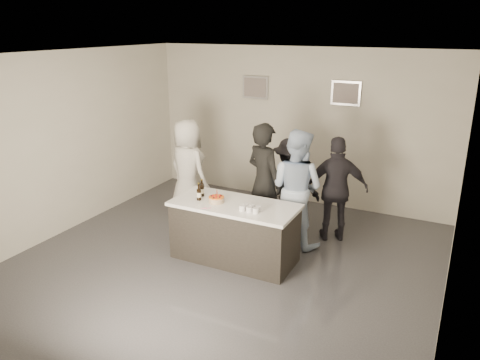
{
  "coord_description": "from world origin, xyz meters",
  "views": [
    {
      "loc": [
        3.0,
        -5.47,
        3.39
      ],
      "look_at": [
        0.0,
        0.5,
        1.15
      ],
      "focal_mm": 35.0,
      "sensor_mm": 36.0,
      "label": 1
    }
  ],
  "objects_px": {
    "person_main_black": "(264,182)",
    "person_main_blue": "(296,188)",
    "bar_counter": "(235,232)",
    "cake": "(216,200)",
    "person_guest_left": "(188,169)",
    "beer_bottle_b": "(199,192)",
    "person_guest_right": "(336,189)",
    "person_guest_back": "(290,184)",
    "beer_bottle_a": "(202,188)"
  },
  "relations": [
    {
      "from": "beer_bottle_b",
      "to": "person_guest_back",
      "type": "bearing_deg",
      "value": 62.6
    },
    {
      "from": "person_main_black",
      "to": "person_guest_right",
      "type": "bearing_deg",
      "value": -131.91
    },
    {
      "from": "beer_bottle_a",
      "to": "person_guest_left",
      "type": "distance_m",
      "value": 1.42
    },
    {
      "from": "person_guest_left",
      "to": "person_main_blue",
      "type": "bearing_deg",
      "value": -166.01
    },
    {
      "from": "beer_bottle_a",
      "to": "person_guest_right",
      "type": "xyz_separation_m",
      "value": [
        1.72,
        1.31,
        -0.17
      ]
    },
    {
      "from": "person_main_black",
      "to": "cake",
      "type": "bearing_deg",
      "value": 95.6
    },
    {
      "from": "cake",
      "to": "person_guest_left",
      "type": "bearing_deg",
      "value": 136.67
    },
    {
      "from": "person_guest_back",
      "to": "person_guest_right",
      "type": "bearing_deg",
      "value": 157.73
    },
    {
      "from": "beer_bottle_a",
      "to": "person_guest_back",
      "type": "height_order",
      "value": "person_guest_back"
    },
    {
      "from": "beer_bottle_a",
      "to": "person_main_blue",
      "type": "height_order",
      "value": "person_main_blue"
    },
    {
      "from": "cake",
      "to": "person_main_black",
      "type": "distance_m",
      "value": 1.03
    },
    {
      "from": "person_main_blue",
      "to": "person_guest_back",
      "type": "height_order",
      "value": "person_main_blue"
    },
    {
      "from": "person_guest_left",
      "to": "beer_bottle_b",
      "type": "bearing_deg",
      "value": 147.52
    },
    {
      "from": "bar_counter",
      "to": "person_main_black",
      "type": "bearing_deg",
      "value": 85.35
    },
    {
      "from": "person_main_black",
      "to": "person_guest_back",
      "type": "relative_size",
      "value": 1.23
    },
    {
      "from": "beer_bottle_a",
      "to": "person_main_blue",
      "type": "xyz_separation_m",
      "value": [
        1.19,
        0.88,
        -0.09
      ]
    },
    {
      "from": "person_main_blue",
      "to": "beer_bottle_b",
      "type": "bearing_deg",
      "value": 54.59
    },
    {
      "from": "beer_bottle_b",
      "to": "person_guest_back",
      "type": "relative_size",
      "value": 0.16
    },
    {
      "from": "person_main_blue",
      "to": "bar_counter",
      "type": "bearing_deg",
      "value": 69.05
    },
    {
      "from": "beer_bottle_b",
      "to": "person_main_black",
      "type": "bearing_deg",
      "value": 58.94
    },
    {
      "from": "person_main_black",
      "to": "person_guest_right",
      "type": "height_order",
      "value": "person_main_black"
    },
    {
      "from": "person_guest_right",
      "to": "person_guest_back",
      "type": "height_order",
      "value": "person_guest_right"
    },
    {
      "from": "beer_bottle_b",
      "to": "person_main_blue",
      "type": "height_order",
      "value": "person_main_blue"
    },
    {
      "from": "cake",
      "to": "person_main_blue",
      "type": "relative_size",
      "value": 0.12
    },
    {
      "from": "person_main_blue",
      "to": "person_guest_back",
      "type": "xyz_separation_m",
      "value": [
        -0.31,
        0.55,
        -0.15
      ]
    },
    {
      "from": "cake",
      "to": "person_guest_back",
      "type": "height_order",
      "value": "person_guest_back"
    },
    {
      "from": "beer_bottle_b",
      "to": "person_main_black",
      "type": "distance_m",
      "value": 1.18
    },
    {
      "from": "person_guest_left",
      "to": "person_guest_back",
      "type": "xyz_separation_m",
      "value": [
        1.81,
        0.38,
        -0.11
      ]
    },
    {
      "from": "beer_bottle_b",
      "to": "person_main_black",
      "type": "xyz_separation_m",
      "value": [
        0.61,
        1.01,
        -0.06
      ]
    },
    {
      "from": "bar_counter",
      "to": "cake",
      "type": "xyz_separation_m",
      "value": [
        -0.26,
        -0.08,
        0.49
      ]
    },
    {
      "from": "beer_bottle_a",
      "to": "person_main_black",
      "type": "relative_size",
      "value": 0.13
    },
    {
      "from": "cake",
      "to": "beer_bottle_a",
      "type": "height_order",
      "value": "beer_bottle_a"
    },
    {
      "from": "person_guest_left",
      "to": "beer_bottle_a",
      "type": "bearing_deg",
      "value": 150.25
    },
    {
      "from": "person_main_black",
      "to": "person_main_blue",
      "type": "distance_m",
      "value": 0.54
    },
    {
      "from": "beer_bottle_b",
      "to": "person_guest_right",
      "type": "height_order",
      "value": "person_guest_right"
    },
    {
      "from": "cake",
      "to": "person_main_black",
      "type": "bearing_deg",
      "value": 71.31
    },
    {
      "from": "cake",
      "to": "person_main_black",
      "type": "height_order",
      "value": "person_main_black"
    },
    {
      "from": "person_guest_right",
      "to": "person_guest_back",
      "type": "relative_size",
      "value": 1.09
    },
    {
      "from": "bar_counter",
      "to": "person_guest_right",
      "type": "relative_size",
      "value": 1.08
    },
    {
      "from": "person_guest_back",
      "to": "cake",
      "type": "bearing_deg",
      "value": 56.56
    },
    {
      "from": "cake",
      "to": "person_guest_left",
      "type": "relative_size",
      "value": 0.13
    },
    {
      "from": "bar_counter",
      "to": "person_main_black",
      "type": "height_order",
      "value": "person_main_black"
    },
    {
      "from": "beer_bottle_b",
      "to": "person_guest_right",
      "type": "distance_m",
      "value": 2.24
    },
    {
      "from": "bar_counter",
      "to": "person_main_black",
      "type": "relative_size",
      "value": 0.96
    },
    {
      "from": "beer_bottle_b",
      "to": "person_main_blue",
      "type": "xyz_separation_m",
      "value": [
        1.14,
        1.05,
        -0.09
      ]
    },
    {
      "from": "bar_counter",
      "to": "person_main_black",
      "type": "distance_m",
      "value": 1.04
    },
    {
      "from": "cake",
      "to": "beer_bottle_b",
      "type": "distance_m",
      "value": 0.29
    },
    {
      "from": "beer_bottle_b",
      "to": "person_guest_right",
      "type": "bearing_deg",
      "value": 41.48
    },
    {
      "from": "person_guest_right",
      "to": "beer_bottle_b",
      "type": "bearing_deg",
      "value": 17.03
    },
    {
      "from": "beer_bottle_a",
      "to": "cake",
      "type": "bearing_deg",
      "value": -22.03
    }
  ]
}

